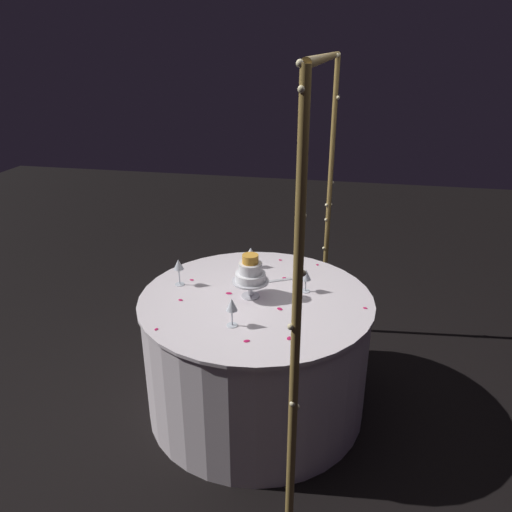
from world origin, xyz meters
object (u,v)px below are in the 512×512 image
at_px(decorative_arch, 321,200).
at_px(main_table, 256,353).
at_px(cake_knife, 267,282).
at_px(wine_glass_0, 179,266).
at_px(tiered_cake, 250,273).
at_px(wine_glass_3, 306,275).
at_px(wine_glass_1, 251,253).
at_px(wine_glass_2, 232,306).

relative_size(decorative_arch, main_table, 1.53).
bearing_deg(main_table, cake_knife, 172.28).
xyz_separation_m(main_table, wine_glass_0, (-0.07, -0.51, 0.53)).
xyz_separation_m(tiered_cake, wine_glass_0, (-0.07, -0.47, -0.03)).
bearing_deg(decorative_arch, wine_glass_3, -151.53).
xyz_separation_m(tiered_cake, wine_glass_3, (-0.14, 0.32, -0.05)).
bearing_deg(wine_glass_1, wine_glass_3, 54.00).
height_order(wine_glass_1, wine_glass_2, wine_glass_2).
height_order(main_table, cake_knife, cake_knife).
relative_size(tiered_cake, wine_glass_2, 1.66).
height_order(wine_glass_0, wine_glass_3, wine_glass_0).
height_order(tiered_cake, wine_glass_2, tiered_cake).
relative_size(main_table, wine_glass_3, 9.53).
relative_size(wine_glass_0, wine_glass_2, 1.05).
bearing_deg(wine_glass_1, wine_glass_0, -46.97).
xyz_separation_m(wine_glass_0, cake_knife, (-0.14, 0.53, -0.13)).
xyz_separation_m(main_table, wine_glass_1, (-0.43, -0.12, 0.50)).
xyz_separation_m(decorative_arch, tiered_cake, (0.00, -0.39, -0.47)).
relative_size(wine_glass_0, wine_glass_3, 1.17).
height_order(main_table, wine_glass_3, wine_glass_3).
bearing_deg(cake_knife, main_table, -7.72).
xyz_separation_m(main_table, cake_knife, (-0.21, 0.03, 0.40)).
height_order(tiered_cake, wine_glass_3, tiered_cake).
bearing_deg(wine_glass_3, decorative_arch, 28.47).
relative_size(tiered_cake, wine_glass_0, 1.58).
height_order(main_table, wine_glass_2, wine_glass_2).
height_order(wine_glass_1, wine_glass_3, wine_glass_3).
height_order(main_table, wine_glass_1, wine_glass_1).
bearing_deg(decorative_arch, tiered_cake, -89.64).
distance_m(wine_glass_3, cake_knife, 0.28).
xyz_separation_m(main_table, wine_glass_2, (0.35, -0.06, 0.52)).
distance_m(decorative_arch, wine_glass_3, 0.54).
distance_m(wine_glass_0, cake_knife, 0.57).
bearing_deg(wine_glass_3, wine_glass_2, -35.61).
relative_size(wine_glass_2, wine_glass_3, 1.11).
xyz_separation_m(wine_glass_0, wine_glass_3, (-0.06, 0.79, -0.02)).
relative_size(tiered_cake, wine_glass_3, 1.84).
xyz_separation_m(wine_glass_1, cake_knife, (0.22, 0.15, -0.10)).
relative_size(wine_glass_2, cake_knife, 0.61).
distance_m(decorative_arch, cake_knife, 0.73).
height_order(decorative_arch, cake_knife, decorative_arch).
bearing_deg(decorative_arch, wine_glass_0, -94.70).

